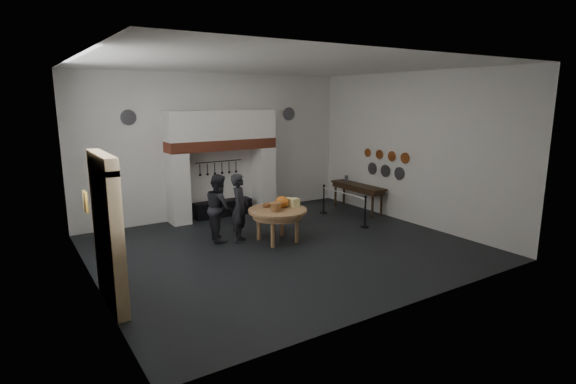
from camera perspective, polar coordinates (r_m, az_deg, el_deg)
floor at (r=11.56m, az=-0.46°, el=-7.01°), size 9.00×8.00×0.02m
ceiling at (r=10.96m, az=-0.50°, el=15.85°), size 9.00×8.00×0.02m
wall_back at (r=14.55m, az=-8.96°, el=5.85°), size 9.00×0.02×4.50m
wall_front at (r=7.99m, az=15.02°, el=0.72°), size 9.00×0.02×4.50m
wall_left at (r=9.46m, az=-24.21°, el=1.77°), size 0.02×8.00×4.50m
wall_right at (r=13.95m, az=15.42°, el=5.31°), size 0.02×8.00×4.50m
chimney_pier_left at (r=13.87m, az=-13.79°, el=0.45°), size 0.55×0.70×2.15m
chimney_pier_right at (r=15.06m, az=-3.14°, el=1.66°), size 0.55×0.70×2.15m
hearth_brick_band at (r=14.23m, az=-8.39°, el=5.97°), size 3.50×0.72×0.32m
chimney_hood at (r=14.18m, az=-8.47°, el=8.42°), size 3.50×0.70×0.90m
iron_range at (r=14.64m, az=-8.27°, el=-2.05°), size 1.90×0.45×0.50m
utensil_rail at (r=14.54m, az=-8.77°, el=3.86°), size 1.60×0.02×0.02m
door_recess at (r=8.72m, az=-22.43°, el=-5.63°), size 0.04×1.10×2.50m
door_jamb_near at (r=8.06m, az=-20.90°, el=-6.53°), size 0.22×0.30×2.60m
door_jamb_far at (r=9.39m, az=-22.71°, el=-4.13°), size 0.22×0.30×2.60m
door_lintel at (r=8.45m, az=-22.58°, el=3.56°), size 0.22×1.70×0.30m
wall_plaque at (r=10.37m, az=-24.32°, el=-1.11°), size 0.05×0.34×0.44m
work_table at (r=11.79m, az=-1.34°, el=-2.37°), size 1.71×1.71×0.07m
pumpkin at (r=11.93m, az=-0.78°, el=-1.26°), size 0.36×0.36×0.31m
cheese_block_big at (r=11.98m, az=0.82°, el=-1.38°), size 0.22×0.22×0.24m
cheese_block_small at (r=12.22m, az=-0.04°, el=-1.21°), size 0.18×0.18×0.20m
wicker_basket at (r=11.56m, az=-1.59°, el=-1.92°), size 0.35×0.35×0.22m
bread_loaf at (r=12.01m, az=-2.62°, el=-1.62°), size 0.31×0.18×0.13m
visitor_near at (r=11.82m, az=-6.16°, el=-2.04°), size 0.75×0.79×1.82m
visitor_far at (r=12.01m, az=-8.72°, el=-1.97°), size 0.83×0.98×1.79m
side_table at (r=15.19m, az=8.86°, el=0.83°), size 0.55×2.20×0.06m
pewter_jug at (r=15.61m, az=7.42°, el=1.69°), size 0.12×0.12×0.22m
copper_pan_a at (r=14.09m, az=14.64°, el=4.18°), size 0.03×0.34×0.34m
copper_pan_b at (r=14.46m, az=13.04°, el=4.45°), size 0.03×0.32×0.32m
copper_pan_c at (r=14.85m, az=11.53°, el=4.70°), size 0.03×0.30×0.30m
copper_pan_d at (r=15.24m, az=10.09°, el=4.94°), size 0.03×0.28×0.28m
pewter_plate_left at (r=14.29m, az=13.95°, el=2.29°), size 0.03×0.40×0.40m
pewter_plate_mid at (r=14.70m, az=12.26°, el=2.63°), size 0.03×0.40×0.40m
pewter_plate_right at (r=15.13m, az=10.66°, el=2.95°), size 0.03×0.40×0.40m
pewter_plate_back_left at (r=13.59m, az=-19.61°, el=8.91°), size 0.44×0.03×0.44m
pewter_plate_back_right at (r=15.74m, az=0.14°, el=9.90°), size 0.44×0.03×0.44m
barrier_post_near at (r=13.35m, az=9.76°, el=-2.57°), size 0.05×0.05×0.90m
barrier_post_far at (r=14.84m, az=4.56°, el=-0.98°), size 0.05×0.05×0.90m
barrier_rope at (r=13.99m, az=7.07°, el=-0.14°), size 0.04×2.00×0.04m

